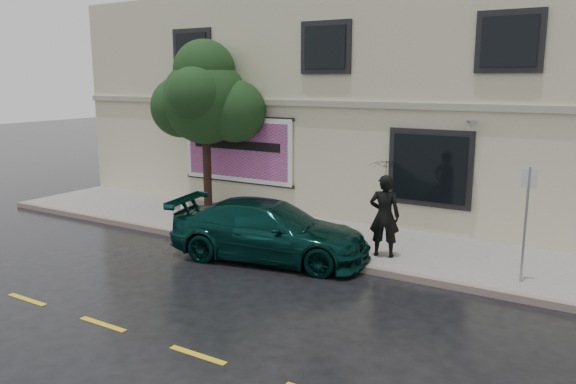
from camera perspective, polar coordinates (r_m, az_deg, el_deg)
The scene contains 12 objects.
ground at distance 13.17m, azimuth -6.58°, elevation -7.77°, with size 90.00×90.00×0.00m, color black.
sidewalk at distance 15.71m, azimuth 0.72°, elevation -4.23°, with size 20.00×3.50×0.15m, color gray.
curb at distance 14.29m, azimuth -2.88°, elevation -5.84°, with size 20.00×0.18×0.16m, color slate.
road_marking at distance 10.82m, azimuth -18.29°, elevation -12.63°, with size 19.00×0.12×0.01m, color gold.
building at distance 20.30m, azimuth 9.14°, elevation 8.98°, with size 20.00×8.12×7.00m.
billboard at distance 18.43m, azimuth -5.21°, elevation 4.33°, with size 4.30×0.16×2.20m.
car at distance 13.61m, azimuth -1.88°, elevation -3.93°, with size 2.16×4.88×1.42m, color #072B27.
pedestrian at distance 13.45m, azimuth 9.77°, elevation -2.40°, with size 0.72×0.47×1.97m, color black.
umbrella at distance 13.20m, azimuth 9.96°, elevation 3.15°, with size 0.89×0.89×0.65m, color black.
street_tree at distance 18.07m, azimuth -8.40°, elevation 9.09°, with size 2.71×2.71×4.84m.
fire_hydrant at distance 16.33m, azimuth -10.44°, elevation -2.09°, with size 0.34×0.32×0.82m.
sign_pole at distance 12.42m, azimuth 23.05°, elevation -2.02°, with size 0.29×0.10×2.43m.
Camera 1 is at (7.70, -9.77, 4.31)m, focal length 35.00 mm.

